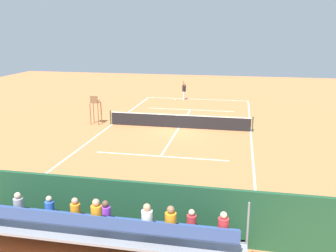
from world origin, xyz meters
The scene contains 12 objects.
ground_plane centered at (0.00, 0.00, 0.00)m, with size 60.00×60.00×0.00m, color #D17542.
court_line_markings centered at (0.00, -0.04, 0.00)m, with size 10.10×22.20×0.01m.
tennis_net centered at (0.00, 0.00, 0.50)m, with size 10.30×0.10×1.07m.
backdrop_wall centered at (0.00, 14.00, 1.00)m, with size 18.00×0.16×2.00m, color #1E4C2D.
bleacher_stand centered at (-0.07, 15.39, 0.99)m, with size 9.06×2.40×2.48m.
umpire_chair centered at (6.20, 0.12, 1.31)m, with size 0.67×0.67×2.14m.
courtside_bench centered at (-2.69, 13.27, 0.56)m, with size 1.80×0.40×0.93m.
equipment_bag centered at (-0.80, 13.40, 0.18)m, with size 0.90×0.36×0.36m, color #334C8C.
tennis_player centered at (1.23, -10.39, 1.02)m, with size 0.38×0.54×1.93m.
tennis_racket centered at (2.05, -10.23, 0.01)m, with size 0.46×0.55×0.03m.
tennis_ball_near centered at (-1.26, -7.81, 0.03)m, with size 0.07×0.07×0.07m, color #CCDB33.
tennis_ball_far centered at (0.98, -7.07, 0.03)m, with size 0.07×0.07×0.07m, color #CCDB33.
Camera 1 is at (-4.08, 24.67, 6.89)m, focal length 38.95 mm.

